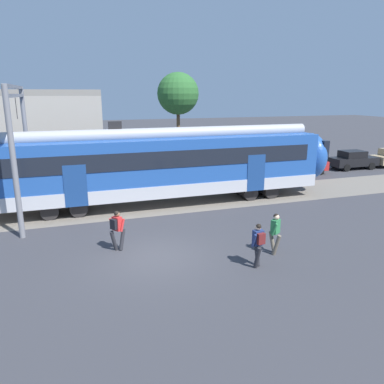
# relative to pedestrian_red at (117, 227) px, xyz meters

# --- Properties ---
(ground_plane) EXTENTS (160.00, 160.00, 0.00)m
(ground_plane) POSITION_rel_pedestrian_red_xyz_m (1.28, -1.10, -0.99)
(ground_plane) COLOR #38383D
(pedestrian_red) EXTENTS (0.71, 0.51, 1.67)m
(pedestrian_red) POSITION_rel_pedestrian_red_xyz_m (0.00, 0.00, 0.00)
(pedestrian_red) COLOR #28282D
(pedestrian_red) RESTS_ON ground
(pedestrian_navy) EXTENTS (0.54, 0.67, 1.67)m
(pedestrian_navy) POSITION_rel_pedestrian_red_xyz_m (4.61, -3.14, 0.00)
(pedestrian_navy) COLOR #28282D
(pedestrian_navy) RESTS_ON ground
(pedestrian_green) EXTENTS (0.50, 0.71, 1.67)m
(pedestrian_green) POSITION_rel_pedestrian_red_xyz_m (5.81, -2.30, -0.03)
(pedestrian_green) COLOR #6B6051
(pedestrian_green) RESTS_ON ground
(parked_car_red) EXTENTS (4.02, 1.79, 1.54)m
(parked_car_red) POSITION_rel_pedestrian_red_xyz_m (15.67, 10.42, -0.21)
(parked_car_red) COLOR #B22323
(parked_car_red) RESTS_ON ground
(parked_car_black) EXTENTS (4.03, 1.82, 1.54)m
(parked_car_black) POSITION_rel_pedestrian_red_xyz_m (21.04, 10.83, -0.21)
(parked_car_black) COLOR black
(parked_car_black) RESTS_ON ground
(catenary_gantry) EXTENTS (0.24, 6.64, 6.53)m
(catenary_gantry) POSITION_rel_pedestrian_red_xyz_m (-3.80, 5.95, 3.32)
(catenary_gantry) COLOR gray
(catenary_gantry) RESTS_ON ground
(street_tree_right) EXTENTS (3.78, 3.78, 8.04)m
(street_tree_right) POSITION_rel_pedestrian_red_xyz_m (8.34, 19.45, 5.13)
(street_tree_right) COLOR brown
(street_tree_right) RESTS_ON ground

